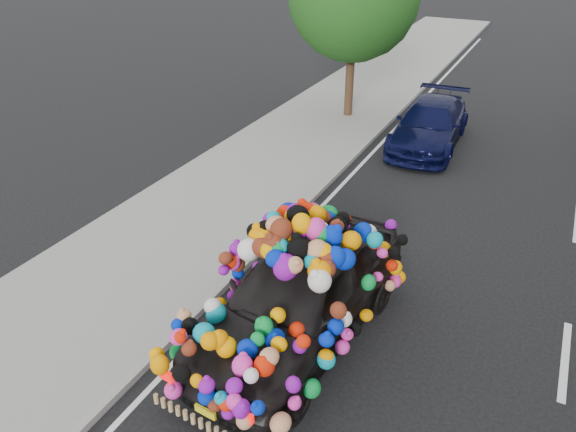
# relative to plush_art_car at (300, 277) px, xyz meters

# --- Properties ---
(ground) EXTENTS (100.00, 100.00, 0.00)m
(ground) POSITION_rel_plush_art_car_xyz_m (0.49, 1.35, -1.20)
(ground) COLOR black
(ground) RESTS_ON ground
(sidewalk) EXTENTS (4.00, 60.00, 0.12)m
(sidewalk) POSITION_rel_plush_art_car_xyz_m (-3.81, 1.35, -1.14)
(sidewalk) COLOR gray
(sidewalk) RESTS_ON ground
(kerb) EXTENTS (0.15, 60.00, 0.13)m
(kerb) POSITION_rel_plush_art_car_xyz_m (-1.86, 1.35, -1.13)
(kerb) COLOR gray
(kerb) RESTS_ON ground
(lane_markings) EXTENTS (6.00, 50.00, 0.01)m
(lane_markings) POSITION_rel_plush_art_car_xyz_m (4.09, 1.35, -1.19)
(lane_markings) COLOR silver
(lane_markings) RESTS_ON ground
(plush_art_car) EXTENTS (2.80, 5.28, 2.31)m
(plush_art_car) POSITION_rel_plush_art_car_xyz_m (0.00, 0.00, 0.00)
(plush_art_car) COLOR black
(plush_art_car) RESTS_ON ground
(navy_sedan) EXTENTS (2.04, 4.62, 1.32)m
(navy_sedan) POSITION_rel_plush_art_car_xyz_m (-0.21, 9.55, -0.53)
(navy_sedan) COLOR black
(navy_sedan) RESTS_ON ground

